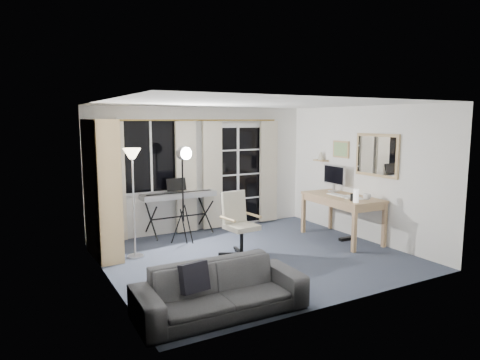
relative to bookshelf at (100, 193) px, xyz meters
name	(u,v)px	position (x,y,z in m)	size (l,w,h in m)	color
floor	(255,257)	(2.13, -1.15, -1.04)	(4.50, 4.00, 0.02)	#373F51
window	(150,156)	(1.08, 0.83, 0.47)	(1.20, 0.08, 1.40)	white
french_door	(237,176)	(2.88, 0.83, 0.00)	(1.32, 0.09, 2.11)	white
curtains	(199,176)	(1.99, 0.73, 0.07)	(3.60, 0.07, 2.13)	gold
bookshelf	(100,193)	(0.00, 0.00, 0.00)	(0.39, 1.02, 2.16)	tan
torchiere_lamp	(132,170)	(0.45, -0.25, 0.36)	(0.29, 0.29, 1.72)	#B2B2B7
keyboard_piano	(179,196)	(1.50, 0.55, -0.26)	(1.40, 0.69, 1.01)	black
studio_light	(184,165)	(1.42, 0.04, 0.37)	(0.36, 0.37, 1.74)	black
office_chair	(237,218)	(1.92, -0.93, -0.42)	(0.70, 0.71, 1.03)	black
desk	(342,201)	(4.01, -1.05, -0.32)	(0.80, 1.52, 0.80)	tan
monitor	(334,176)	(4.20, -0.60, 0.08)	(0.20, 0.58, 0.50)	silver
desk_clutter	(348,208)	(3.93, -1.29, -0.40)	(0.49, 0.91, 1.02)	white
mug	(367,196)	(4.11, -1.55, -0.16)	(0.13, 0.10, 0.13)	silver
wall_mirror	(377,155)	(4.35, -1.50, 0.52)	(0.04, 0.94, 0.74)	tan
framed_print	(341,149)	(4.36, -0.60, 0.57)	(0.03, 0.42, 0.32)	tan
wall_shelf	(321,158)	(4.29, -0.10, 0.38)	(0.16, 0.30, 0.18)	tan
sofa	(220,281)	(0.74, -2.70, -0.65)	(1.92, 0.60, 0.74)	#29292B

